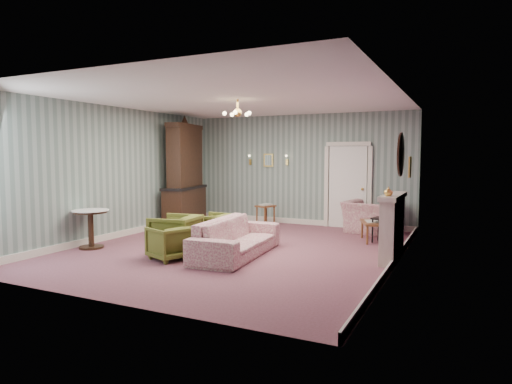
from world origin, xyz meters
The scene contains 27 objects.
floor centered at (0.00, 0.00, 0.00)m, with size 7.00×7.00×0.00m, color #7F4A59.
ceiling centered at (0.00, 0.00, 2.90)m, with size 7.00×7.00×0.00m, color white.
wall_back centered at (0.00, 3.50, 1.45)m, with size 6.00×6.00×0.00m, color slate.
wall_front centered at (0.00, -3.50, 1.45)m, with size 6.00×6.00×0.00m, color slate.
wall_left centered at (-3.00, 0.00, 1.45)m, with size 7.00×7.00×0.00m, color slate.
wall_right centered at (3.00, 0.00, 1.45)m, with size 7.00×7.00×0.00m, color slate.
wall_right_floral centered at (2.98, 0.00, 1.45)m, with size 7.00×7.00×0.00m, color #A2517E.
door centered at (1.30, 3.46, 1.08)m, with size 1.12×0.12×2.16m, color white, non-canonical shape.
olive_chair_a centered at (-0.67, -1.30, 0.33)m, with size 0.64×0.60×0.66m, color brown.
olive_chair_b centered at (-0.84, -0.89, 0.40)m, with size 0.78×0.74×0.81m, color brown.
olive_chair_c centered at (-0.70, 0.24, 0.35)m, with size 0.68×0.64×0.70m, color brown.
sofa_chintz centered at (0.25, -0.51, 0.45)m, with size 2.31×0.68×0.90m, color #8F3956.
wingback_chair centered at (2.01, 2.92, 0.51)m, with size 1.16×0.76×1.02m, color #8F3956.
dresser centered at (-2.65, 2.02, 1.40)m, with size 0.58×1.68×2.80m, color black, non-canonical shape.
fireplace centered at (2.86, 0.40, 0.58)m, with size 0.30×1.40×1.16m, color beige, non-canonical shape.
mantel_vase centered at (2.84, 0.00, 1.23)m, with size 0.15×0.15×0.15m, color gold.
oval_mirror centered at (2.96, 0.40, 1.85)m, with size 0.04×0.76×0.84m, color white, non-canonical shape.
framed_print centered at (2.97, 1.75, 1.60)m, with size 0.04×0.34×0.42m, color gold, non-canonical shape.
coffee_table centered at (2.25, 1.93, 0.22)m, with size 0.47×0.85×0.43m, color brown, non-canonical shape.
side_table_black centered at (2.44, 1.84, 0.27)m, with size 0.36×0.36×0.53m, color black, non-canonical shape.
pedestal_table centered at (-2.65, -1.20, 0.38)m, with size 0.71×0.71×0.77m, color black, non-canonical shape.
nesting_table centered at (-0.66, 2.76, 0.30)m, with size 0.36×0.46×0.60m, color brown, non-canonical shape.
gilt_mirror_back centered at (-0.90, 3.46, 1.70)m, with size 0.28×0.06×0.36m, color gold, non-canonical shape.
sconce_left centered at (-1.45, 3.44, 1.70)m, with size 0.16×0.12×0.30m, color gold, non-canonical shape.
sconce_right centered at (-0.35, 3.44, 1.70)m, with size 0.16×0.12×0.30m, color gold, non-canonical shape.
chandelier centered at (0.00, 0.00, 2.63)m, with size 0.56×0.56×0.36m, color gold, non-canonical shape.
burgundy_cushion centered at (1.96, 2.77, 0.48)m, with size 0.38×0.10×0.38m, color maroon.
Camera 1 is at (4.02, -7.54, 1.84)m, focal length 30.97 mm.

